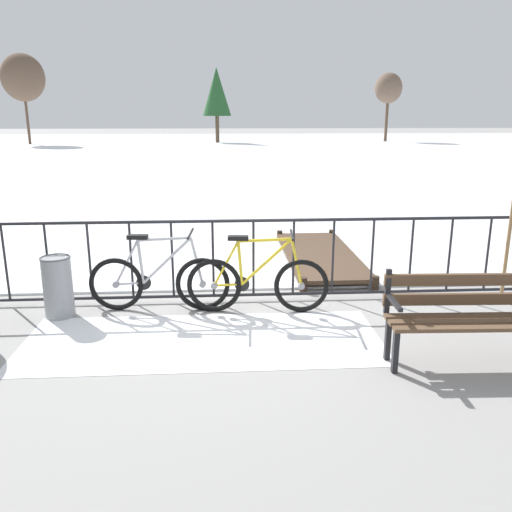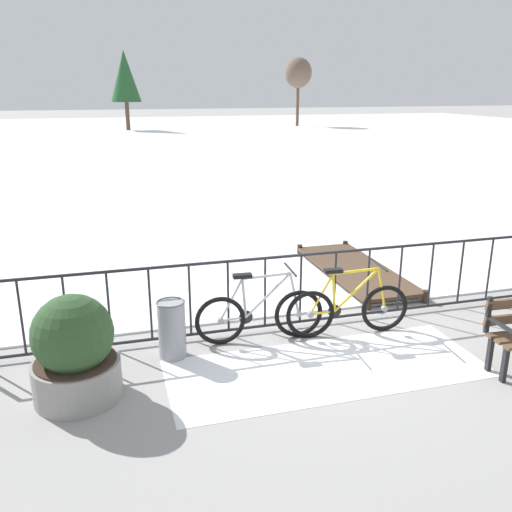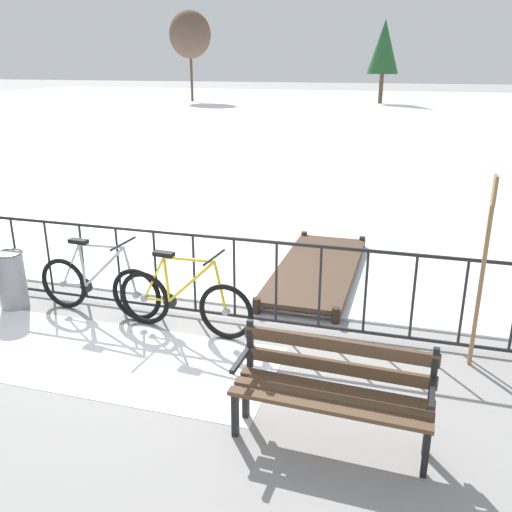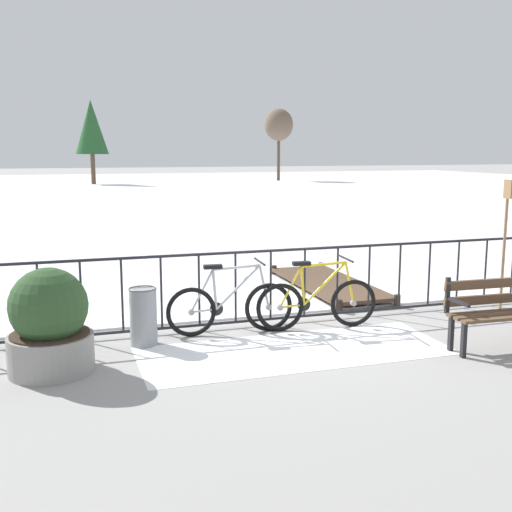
{
  "view_description": "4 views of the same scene",
  "coord_description": "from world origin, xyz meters",
  "px_view_note": "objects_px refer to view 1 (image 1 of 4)",
  "views": [
    {
      "loc": [
        -0.13,
        -6.39,
        2.33
      ],
      "look_at": [
        0.27,
        -0.27,
        0.67
      ],
      "focal_mm": 36.97,
      "sensor_mm": 36.0,
      "label": 1
    },
    {
      "loc": [
        -2.76,
        -6.53,
        3.2
      ],
      "look_at": [
        -0.81,
        0.28,
        1.0
      ],
      "focal_mm": 38.17,
      "sensor_mm": 36.0,
      "label": 2
    },
    {
      "loc": [
        2.7,
        -5.69,
        2.96
      ],
      "look_at": [
        1.09,
        -0.23,
        0.95
      ],
      "focal_mm": 38.6,
      "sensor_mm": 36.0,
      "label": 3
    },
    {
      "loc": [
        -3.04,
        -7.98,
        2.42
      ],
      "look_at": [
        -0.35,
        0.35,
        0.92
      ],
      "focal_mm": 43.67,
      "sensor_mm": 36.0,
      "label": 4
    }
  ],
  "objects_px": {
    "bicycle_second": "(159,281)",
    "oar_upright": "(512,214)",
    "trash_bin": "(58,286)",
    "bicycle_near_railing": "(257,283)",
    "park_bench": "(470,311)"
  },
  "relations": [
    {
      "from": "bicycle_second",
      "to": "park_bench",
      "type": "xyz_separation_m",
      "value": [
        3.12,
        -1.58,
        0.14
      ]
    },
    {
      "from": "bicycle_near_railing",
      "to": "oar_upright",
      "type": "bearing_deg",
      "value": 2.46
    },
    {
      "from": "bicycle_second",
      "to": "oar_upright",
      "type": "relative_size",
      "value": 0.86
    },
    {
      "from": "bicycle_second",
      "to": "oar_upright",
      "type": "bearing_deg",
      "value": -0.04
    },
    {
      "from": "bicycle_second",
      "to": "trash_bin",
      "type": "distance_m",
      "value": 1.17
    },
    {
      "from": "trash_bin",
      "to": "bicycle_second",
      "type": "bearing_deg",
      "value": 6.34
    },
    {
      "from": "bicycle_second",
      "to": "oar_upright",
      "type": "xyz_separation_m",
      "value": [
        4.32,
        -0.0,
        0.77
      ]
    },
    {
      "from": "bicycle_second",
      "to": "park_bench",
      "type": "height_order",
      "value": "bicycle_second"
    },
    {
      "from": "bicycle_near_railing",
      "to": "trash_bin",
      "type": "height_order",
      "value": "bicycle_near_railing"
    },
    {
      "from": "trash_bin",
      "to": "oar_upright",
      "type": "distance_m",
      "value": 5.54
    },
    {
      "from": "bicycle_near_railing",
      "to": "park_bench",
      "type": "distance_m",
      "value": 2.41
    },
    {
      "from": "bicycle_near_railing",
      "to": "bicycle_second",
      "type": "bearing_deg",
      "value": 173.38
    },
    {
      "from": "bicycle_near_railing",
      "to": "bicycle_second",
      "type": "relative_size",
      "value": 1.0
    },
    {
      "from": "trash_bin",
      "to": "bicycle_near_railing",
      "type": "bearing_deg",
      "value": -0.21
    },
    {
      "from": "bicycle_near_railing",
      "to": "park_bench",
      "type": "height_order",
      "value": "bicycle_near_railing"
    }
  ]
}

